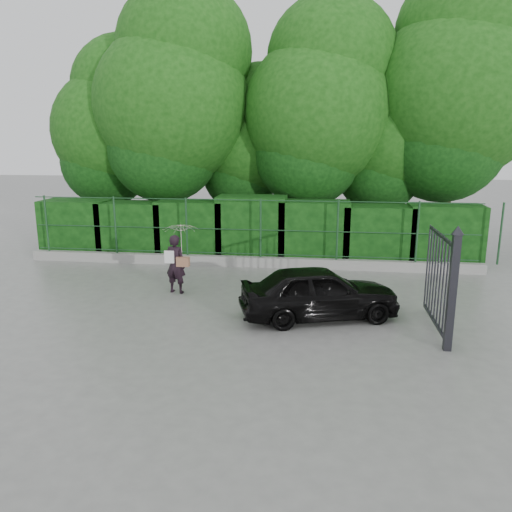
# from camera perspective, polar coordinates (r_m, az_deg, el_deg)

# --- Properties ---
(ground) EXTENTS (80.00, 80.00, 0.00)m
(ground) POSITION_cam_1_polar(r_m,az_deg,el_deg) (11.17, -4.34, -6.93)
(ground) COLOR gray
(kerb) EXTENTS (14.00, 0.25, 0.30)m
(kerb) POSITION_cam_1_polar(r_m,az_deg,el_deg) (15.37, -0.96, -0.64)
(kerb) COLOR #9E9E99
(kerb) RESTS_ON ground
(fence) EXTENTS (14.13, 0.06, 1.80)m
(fence) POSITION_cam_1_polar(r_m,az_deg,el_deg) (15.12, -0.15, 3.20)
(fence) COLOR #1C4424
(fence) RESTS_ON kerb
(hedge) EXTENTS (14.20, 1.20, 2.06)m
(hedge) POSITION_cam_1_polar(r_m,az_deg,el_deg) (16.16, -0.34, 2.94)
(hedge) COLOR black
(hedge) RESTS_ON ground
(trees) EXTENTS (17.10, 6.15, 8.08)m
(trees) POSITION_cam_1_polar(r_m,az_deg,el_deg) (18.03, 4.26, 15.71)
(trees) COLOR black
(trees) RESTS_ON ground
(gate) EXTENTS (0.22, 2.33, 2.36)m
(gate) POSITION_cam_1_polar(r_m,az_deg,el_deg) (10.19, 20.90, -2.78)
(gate) COLOR #232329
(gate) RESTS_ON ground
(woman) EXTENTS (0.91, 0.92, 1.79)m
(woman) POSITION_cam_1_polar(r_m,az_deg,el_deg) (12.69, -8.75, 0.98)
(woman) COLOR black
(woman) RESTS_ON ground
(car) EXTENTS (3.70, 2.34, 1.17)m
(car) POSITION_cam_1_polar(r_m,az_deg,el_deg) (10.99, 7.22, -4.11)
(car) COLOR black
(car) RESTS_ON ground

